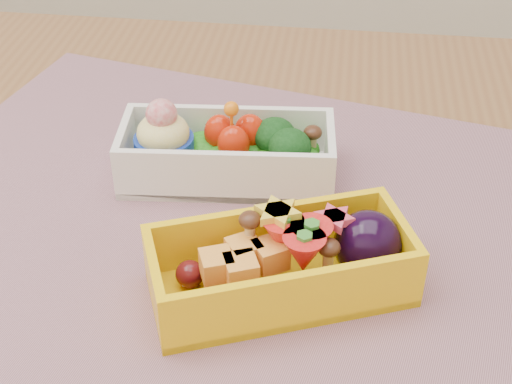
# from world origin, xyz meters

# --- Properties ---
(table) EXTENTS (1.20, 0.80, 0.75)m
(table) POSITION_xyz_m (0.00, 0.00, 0.65)
(table) COLOR brown
(table) RESTS_ON ground
(placemat) EXTENTS (0.67, 0.57, 0.00)m
(placemat) POSITION_xyz_m (0.04, 0.01, 0.75)
(placemat) COLOR #9F6D7B
(placemat) RESTS_ON table
(bento_white) EXTENTS (0.18, 0.09, 0.07)m
(bento_white) POSITION_xyz_m (0.02, 0.08, 0.78)
(bento_white) COLOR white
(bento_white) RESTS_ON placemat
(bento_yellow) EXTENTS (0.19, 0.14, 0.06)m
(bento_yellow) POSITION_xyz_m (0.08, -0.05, 0.78)
(bento_yellow) COLOR yellow
(bento_yellow) RESTS_ON placemat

